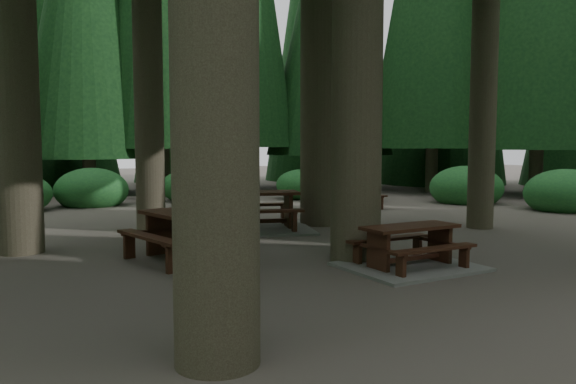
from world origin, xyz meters
name	(u,v)px	position (x,y,z in m)	size (l,w,h in m)	color
ground	(320,267)	(0.00, 0.00, 0.00)	(80.00, 80.00, 0.00)	#4D473E
picnic_table_a	(410,255)	(1.22, -0.71, 0.22)	(2.08, 1.74, 0.68)	gray
picnic_table_b	(183,229)	(-1.79, 1.52, 0.53)	(1.88, 2.14, 0.80)	#371B10
picnic_table_c	(253,216)	(0.61, 4.07, 0.32)	(3.10, 2.79, 0.88)	gray
picnic_table_d	(353,193)	(5.07, 6.70, 0.46)	(1.68, 1.38, 0.70)	#371B10
shrub_ring	(333,233)	(0.70, 0.75, 0.40)	(23.86, 24.64, 1.49)	#205F2E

